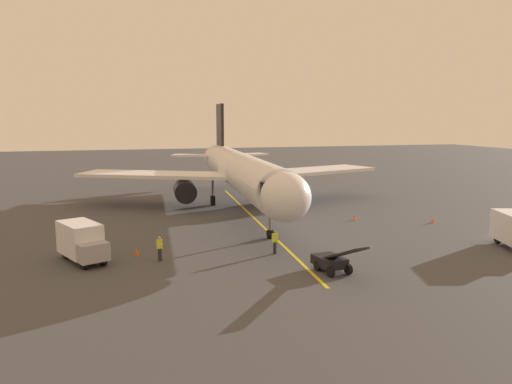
# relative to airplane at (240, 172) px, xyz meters

# --- Properties ---
(ground_plane) EXTENTS (220.00, 220.00, 0.00)m
(ground_plane) POSITION_rel_airplane_xyz_m (1.08, 1.21, -4.00)
(ground_plane) COLOR #424244
(apron_lead_in_line) EXTENTS (3.07, 39.92, 0.01)m
(apron_lead_in_line) POSITION_rel_airplane_xyz_m (0.02, 6.28, -4.00)
(apron_lead_in_line) COLOR yellow
(apron_lead_in_line) RESTS_ON ground
(airplane) EXTENTS (34.72, 40.35, 11.50)m
(airplane) POSITION_rel_airplane_xyz_m (0.00, 0.00, 0.00)
(airplane) COLOR white
(airplane) RESTS_ON ground
(ground_crew_marshaller) EXTENTS (0.43, 0.29, 1.71)m
(ground_crew_marshaller) POSITION_rel_airplane_xyz_m (10.13, 17.89, -3.12)
(ground_crew_marshaller) COLOR #23232D
(ground_crew_marshaller) RESTS_ON ground
(ground_crew_wing_walker) EXTENTS (0.43, 0.30, 1.71)m
(ground_crew_wing_walker) POSITION_rel_airplane_xyz_m (2.04, 18.30, -3.12)
(ground_crew_wing_walker) COLOR #23232D
(ground_crew_wing_walker) RESTS_ON ground
(belt_loader_portside) EXTENTS (1.90, 4.71, 2.32)m
(belt_loader_portside) POSITION_rel_airplane_xyz_m (-0.09, 23.37, -3.29)
(belt_loader_portside) COLOR black
(belt_loader_portside) RESTS_ON ground
(box_truck_starboard_side) EXTENTS (3.66, 5.00, 2.62)m
(box_truck_starboard_side) POSITION_rel_airplane_xyz_m (15.16, 16.59, -2.62)
(box_truck_starboard_side) COLOR #9E9EA3
(box_truck_starboard_side) RESTS_ON ground
(safety_cone_nose_left) EXTENTS (0.32, 0.32, 0.55)m
(safety_cone_nose_left) POSITION_rel_airplane_xyz_m (11.60, 15.94, -3.73)
(safety_cone_nose_left) COLOR #F2590F
(safety_cone_nose_left) RESTS_ON ground
(safety_cone_nose_right) EXTENTS (0.32, 0.32, 0.55)m
(safety_cone_nose_right) POSITION_rel_airplane_xyz_m (-15.42, 12.03, -3.73)
(safety_cone_nose_right) COLOR #F2590F
(safety_cone_nose_right) RESTS_ON ground
(safety_cone_wing_port) EXTENTS (0.32, 0.32, 0.55)m
(safety_cone_wing_port) POSITION_rel_airplane_xyz_m (-9.01, 8.95, -3.73)
(safety_cone_wing_port) COLOR #F2590F
(safety_cone_wing_port) RESTS_ON ground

